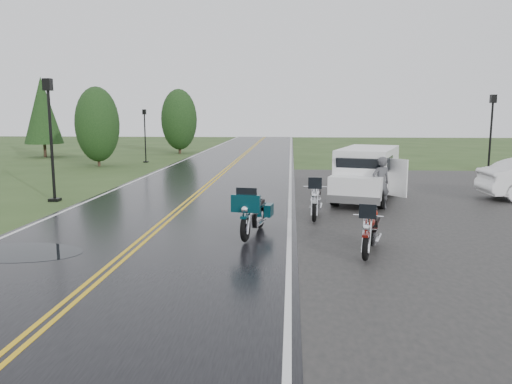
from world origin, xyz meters
TOP-DOWN VIEW (x-y plane):
  - ground at (0.00, 0.00)m, footprint 120.00×120.00m
  - road at (0.00, 10.00)m, footprint 8.00×100.00m
  - parking_pad at (11.00, 5.00)m, footprint 14.00×24.00m
  - motorcycle_red at (5.50, -1.68)m, footprint 1.30×2.22m
  - motorcycle_teal at (2.68, -0.23)m, footprint 1.21×2.45m
  - motorcycle_silver at (4.54, 2.26)m, footprint 1.01×2.31m
  - van_white at (5.42, 5.22)m, footprint 3.44×5.55m
  - person_at_van at (6.90, 4.67)m, footprint 0.78×0.65m
  - lamp_post_near_left at (-5.14, 5.59)m, footprint 0.40×0.40m
  - lamp_post_far_left at (-6.12, 21.01)m, footprint 0.31×0.31m
  - lamp_post_far_right at (13.62, 12.89)m, footprint 0.37×0.37m
  - tree_left_mid at (-8.36, 18.29)m, footprint 2.73×2.73m
  - tree_left_far at (-5.54, 28.97)m, footprint 2.98×2.98m
  - pine_left_far at (-15.11, 24.67)m, footprint 2.86×2.86m

SIDE VIEW (x-z plane):
  - ground at x=0.00m, z-range 0.00..0.00m
  - parking_pad at x=11.00m, z-range 0.00..0.03m
  - road at x=0.00m, z-range 0.00..0.04m
  - motorcycle_red at x=5.50m, z-range 0.00..1.24m
  - motorcycle_silver at x=4.54m, z-range 0.00..1.33m
  - motorcycle_teal at x=2.68m, z-range 0.00..1.39m
  - person_at_van at x=6.90m, z-range 0.00..1.82m
  - van_white at x=5.42m, z-range 0.00..2.04m
  - lamp_post_far_left at x=-6.12m, z-range 0.00..3.65m
  - tree_left_mid at x=-8.36m, z-range 0.00..4.27m
  - lamp_post_far_right at x=13.62m, z-range 0.00..4.27m
  - tree_left_far at x=-5.54m, z-range 0.00..4.58m
  - lamp_post_near_left at x=-5.14m, z-range 0.00..4.63m
  - pine_left_far at x=-15.11m, z-range 0.00..5.95m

